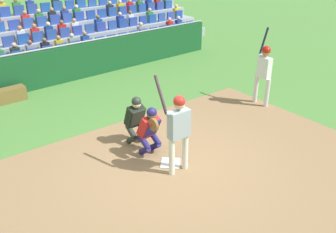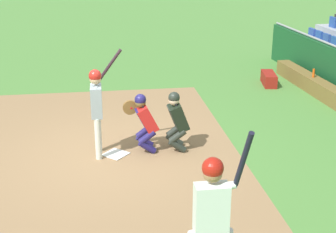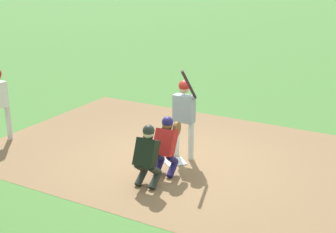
% 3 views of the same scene
% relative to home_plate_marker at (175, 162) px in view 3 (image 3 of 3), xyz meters
% --- Properties ---
extents(ground_plane, '(160.00, 160.00, 0.00)m').
position_rel_home_plate_marker_xyz_m(ground_plane, '(0.00, 0.00, -0.02)').
color(ground_plane, '#4C813A').
extents(infield_dirt_patch, '(9.41, 6.54, 0.01)m').
position_rel_home_plate_marker_xyz_m(infield_dirt_patch, '(0.00, 0.50, -0.01)').
color(infield_dirt_patch, '#906E4B').
rests_on(infield_dirt_patch, ground_plane).
extents(home_plate_marker, '(0.62, 0.62, 0.02)m').
position_rel_home_plate_marker_xyz_m(home_plate_marker, '(0.00, 0.00, 0.00)').
color(home_plate_marker, white).
rests_on(home_plate_marker, infield_dirt_patch).
extents(batter_at_plate, '(0.59, 0.70, 2.17)m').
position_rel_home_plate_marker_xyz_m(batter_at_plate, '(0.07, 0.33, 1.13)').
color(batter_at_plate, silver).
rests_on(batter_at_plate, ground_plane).
extents(catcher_crouching, '(0.47, 0.72, 1.28)m').
position_rel_home_plate_marker_xyz_m(catcher_crouching, '(0.10, -0.62, 0.70)').
color(catcher_crouching, navy).
rests_on(catcher_crouching, ground_plane).
extents(home_plate_umpire, '(0.47, 0.46, 1.30)m').
position_rel_home_plate_marker_xyz_m(home_plate_umpire, '(0.03, -1.29, 0.69)').
color(home_plate_umpire, '#272D26').
rests_on(home_plate_umpire, ground_plane).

